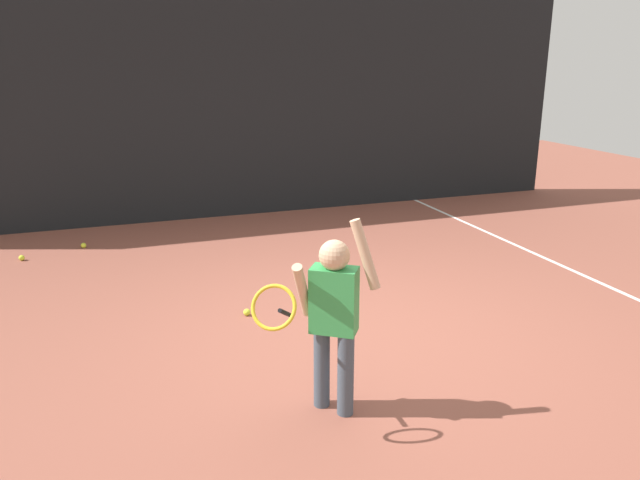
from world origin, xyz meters
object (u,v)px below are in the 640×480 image
(tennis_player, at_px, (332,311))
(tennis_ball_0, at_px, (247,312))
(tennis_ball_4, at_px, (83,245))
(tennis_ball_1, at_px, (22,258))

(tennis_player, height_order, tennis_ball_0, tennis_player)
(tennis_ball_0, height_order, tennis_ball_4, same)
(tennis_player, distance_m, tennis_ball_1, 4.86)
(tennis_player, bearing_deg, tennis_ball_1, 153.72)
(tennis_player, xyz_separation_m, tennis_ball_1, (-2.32, 4.21, -0.69))
(tennis_player, bearing_deg, tennis_ball_0, 130.72)
(tennis_ball_0, bearing_deg, tennis_ball_4, 118.08)
(tennis_ball_4, bearing_deg, tennis_player, -69.89)
(tennis_ball_0, height_order, tennis_ball_1, same)
(tennis_player, xyz_separation_m, tennis_ball_0, (-0.18, 1.75, -0.69))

